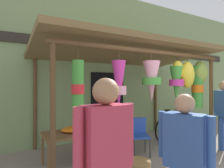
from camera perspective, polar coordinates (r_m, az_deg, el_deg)
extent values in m
plane|color=gray|center=(4.34, 12.36, -22.27)|extent=(30.00, 30.00, 0.00)
cube|color=#7A9360|center=(5.96, -2.43, 5.64)|extent=(12.80, 0.25, 4.47)
cube|color=#2D2823|center=(5.91, -1.79, 10.95)|extent=(11.52, 0.04, 0.24)
cube|color=black|center=(5.87, -1.33, -6.35)|extent=(1.10, 0.03, 2.00)
cylinder|color=brown|center=(3.15, -17.28, -8.86)|extent=(0.09, 0.09, 2.32)
cylinder|color=brown|center=(5.56, 27.49, -5.04)|extent=(0.09, 0.09, 2.32)
cylinder|color=brown|center=(5.20, -22.02, -5.39)|extent=(0.09, 0.09, 2.32)
cylinder|color=brown|center=(6.93, 12.87, -4.07)|extent=(0.09, 0.09, 2.32)
cylinder|color=brown|center=(4.09, 11.68, 9.46)|extent=(4.19, 0.10, 0.10)
cylinder|color=brown|center=(5.83, -1.99, 8.07)|extent=(4.19, 0.10, 0.10)
cube|color=olive|center=(4.93, 3.62, 9.22)|extent=(4.49, 2.59, 0.36)
cylinder|color=brown|center=(3.31, -10.15, 8.88)|extent=(0.01, 0.01, 0.22)
cylinder|color=green|center=(3.27, -10.15, -0.87)|extent=(0.20, 0.20, 0.90)
cylinder|color=red|center=(3.28, -10.15, -1.54)|extent=(0.22, 0.22, 0.16)
cylinder|color=brown|center=(3.66, 2.02, 8.36)|extent=(0.01, 0.01, 0.18)
cone|color=#D13399|center=(3.62, 2.02, -0.24)|extent=(0.27, 0.27, 0.92)
cylinder|color=pink|center=(3.62, 2.02, -1.87)|extent=(0.29, 0.29, 0.16)
cylinder|color=brown|center=(4.03, 11.72, 7.76)|extent=(0.01, 0.01, 0.15)
cone|color=pink|center=(3.99, 11.72, 0.86)|extent=(0.35, 0.35, 0.81)
cylinder|color=green|center=(3.99, 11.72, 0.83)|extent=(0.38, 0.38, 0.15)
cylinder|color=brown|center=(4.67, 18.65, 6.30)|extent=(0.01, 0.01, 0.22)
cone|color=green|center=(4.64, 18.65, 0.04)|extent=(0.30, 0.30, 0.80)
cylinder|color=#D13399|center=(4.64, 18.65, 0.37)|extent=(0.32, 0.32, 0.14)
cylinder|color=brown|center=(5.28, 24.13, 5.83)|extent=(0.01, 0.01, 0.17)
cylinder|color=green|center=(5.25, 24.14, -0.72)|extent=(0.26, 0.26, 1.03)
cylinder|color=orange|center=(5.25, 24.14, -1.28)|extent=(0.28, 0.28, 0.19)
cylinder|color=#4C3D23|center=(5.32, 24.81, 6.39)|extent=(0.02, 0.02, 0.06)
ellipsoid|color=#89A842|center=(5.30, 24.81, 3.10)|extent=(0.39, 0.33, 0.56)
cylinder|color=#4C3D23|center=(4.85, 21.57, 6.80)|extent=(0.02, 0.02, 0.09)
ellipsoid|color=yellow|center=(4.82, 21.58, 2.55)|extent=(0.35, 0.30, 0.63)
cylinder|color=#4C3D23|center=(4.71, 18.98, 7.10)|extent=(0.02, 0.02, 0.08)
ellipsoid|color=yellow|center=(4.69, 18.99, 3.87)|extent=(0.27, 0.23, 0.45)
cube|color=brown|center=(4.07, -10.58, -14.15)|extent=(1.31, 0.76, 0.04)
cylinder|color=brown|center=(3.71, -18.31, -20.97)|extent=(0.05, 0.05, 0.63)
cylinder|color=brown|center=(4.10, -0.53, -18.93)|extent=(0.05, 0.05, 0.63)
cylinder|color=brown|center=(4.33, -20.04, -17.88)|extent=(0.05, 0.05, 0.63)
cylinder|color=brown|center=(4.67, -4.60, -16.57)|extent=(0.05, 0.05, 0.63)
ellipsoid|color=orange|center=(4.08, -10.40, -13.02)|extent=(0.65, 0.45, 0.11)
ellipsoid|color=#D13399|center=(4.07, -8.85, -12.99)|extent=(0.29, 0.23, 0.08)
cube|color=#2347A8|center=(4.61, 8.35, -15.19)|extent=(0.52, 0.52, 0.04)
cube|color=#2347A8|center=(4.73, 7.72, -12.30)|extent=(0.39, 0.18, 0.40)
cylinder|color=#333338|center=(4.46, 6.69, -18.66)|extent=(0.03, 0.03, 0.44)
cylinder|color=#333338|center=(4.56, 11.31, -18.24)|extent=(0.03, 0.03, 0.44)
cylinder|color=#333338|center=(4.79, 5.55, -17.33)|extent=(0.03, 0.03, 0.44)
cylinder|color=#333338|center=(4.88, 9.84, -16.99)|extent=(0.03, 0.03, 0.44)
cylinder|color=olive|center=(3.94, 7.52, -23.10)|extent=(0.51, 0.51, 0.20)
torus|color=black|center=(6.69, 20.14, -11.37)|extent=(0.71, 0.18, 0.71)
torus|color=black|center=(5.83, 14.92, -13.06)|extent=(0.71, 0.18, 0.71)
cylinder|color=black|center=(6.22, 17.71, -10.19)|extent=(0.87, 0.20, 0.04)
cylinder|color=black|center=(6.16, 17.21, -11.88)|extent=(0.49, 0.13, 0.31)
cylinder|color=black|center=(5.95, 16.22, -9.08)|extent=(0.03, 0.03, 0.30)
cube|color=black|center=(5.93, 16.22, -7.55)|extent=(0.21, 0.12, 0.05)
cylinder|color=#262628|center=(6.55, 19.79, -7.37)|extent=(0.11, 0.44, 0.02)
cube|color=#B23347|center=(1.69, -1.88, -16.86)|extent=(0.42, 0.26, 0.63)
cylinder|color=#B23347|center=(1.57, -10.09, -17.07)|extent=(0.08, 0.08, 0.57)
cylinder|color=#B23347|center=(1.83, 5.04, -14.55)|extent=(0.08, 0.08, 0.57)
sphere|color=#9E704C|center=(1.62, -1.88, -2.20)|extent=(0.23, 0.23, 0.23)
cube|color=#2D5193|center=(2.24, 20.87, -15.46)|extent=(0.35, 0.45, 0.57)
cylinder|color=#2D5193|center=(2.33, 14.74, -14.15)|extent=(0.08, 0.08, 0.51)
cylinder|color=#2D5193|center=(2.16, 27.48, -15.22)|extent=(0.08, 0.08, 0.51)
sphere|color=tan|center=(2.17, 20.86, -5.49)|extent=(0.21, 0.21, 0.21)
cylinder|color=#2D5193|center=(5.64, 29.80, -12.52)|extent=(0.13, 0.13, 0.85)
cube|color=#2D5193|center=(5.47, 30.52, -5.01)|extent=(0.28, 0.43, 0.64)
cylinder|color=#2D5193|center=(5.63, 28.50, -4.55)|extent=(0.08, 0.08, 0.57)
sphere|color=tan|center=(5.45, 30.51, -0.44)|extent=(0.23, 0.23, 0.23)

